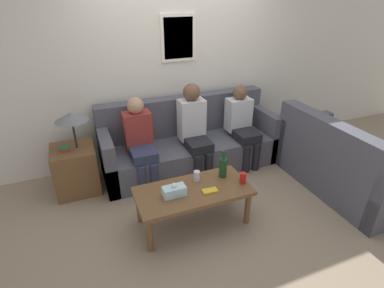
{
  "coord_description": "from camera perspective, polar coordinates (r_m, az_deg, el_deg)",
  "views": [
    {
      "loc": [
        -1.37,
        -3.0,
        2.26
      ],
      "look_at": [
        -0.21,
        -0.11,
        0.65
      ],
      "focal_mm": 28.0,
      "sensor_mm": 36.0,
      "label": 1
    }
  ],
  "objects": [
    {
      "name": "coffee_table",
      "position": [
        3.16,
        0.23,
        -9.5
      ],
      "size": [
        1.19,
        0.57,
        0.43
      ],
      "color": "brown",
      "rests_on": "ground_plane"
    },
    {
      "name": "wall_back",
      "position": [
        4.28,
        -2.7,
        14.28
      ],
      "size": [
        9.0,
        0.08,
        2.6
      ],
      "color": "silver",
      "rests_on": "ground_plane"
    },
    {
      "name": "book_stack",
      "position": [
        3.09,
        3.42,
        -8.88
      ],
      "size": [
        0.16,
        0.09,
        0.02
      ],
      "color": "gold",
      "rests_on": "coffee_table"
    },
    {
      "name": "couch_side",
      "position": [
        4.14,
        26.34,
        -3.74
      ],
      "size": [
        0.83,
        1.64,
        0.95
      ],
      "rotation": [
        0.0,
        0.0,
        1.57
      ],
      "color": "#4C4C56",
      "rests_on": "ground_plane"
    },
    {
      "name": "drinking_glass",
      "position": [
        3.23,
        0.9,
        -6.1
      ],
      "size": [
        0.07,
        0.07,
        0.11
      ],
      "color": "silver",
      "rests_on": "coffee_table"
    },
    {
      "name": "person_left",
      "position": [
        3.79,
        -9.86,
        0.85
      ],
      "size": [
        0.34,
        0.58,
        1.11
      ],
      "color": "#2D334C",
      "rests_on": "ground_plane"
    },
    {
      "name": "person_right",
      "position": [
        4.27,
        9.48,
        3.9
      ],
      "size": [
        0.34,
        0.59,
        1.11
      ],
      "color": "black",
      "rests_on": "ground_plane"
    },
    {
      "name": "side_table_with_lamp",
      "position": [
        3.94,
        -21.31,
        -3.76
      ],
      "size": [
        0.5,
        0.5,
        1.03
      ],
      "color": "brown",
      "rests_on": "ground_plane"
    },
    {
      "name": "person_middle",
      "position": [
        3.94,
        0.47,
        3.24
      ],
      "size": [
        0.34,
        0.58,
        1.21
      ],
      "color": "black",
      "rests_on": "ground_plane"
    },
    {
      "name": "soda_can",
      "position": [
        3.23,
        9.67,
        -6.41
      ],
      "size": [
        0.07,
        0.07,
        0.12
      ],
      "color": "red",
      "rests_on": "coffee_table"
    },
    {
      "name": "wine_bottle",
      "position": [
        3.28,
        5.93,
        -4.38
      ],
      "size": [
        0.08,
        0.08,
        0.31
      ],
      "color": "#19421E",
      "rests_on": "coffee_table"
    },
    {
      "name": "tissue_box",
      "position": [
        3.02,
        -3.42,
        -8.89
      ],
      "size": [
        0.23,
        0.12,
        0.15
      ],
      "color": "silver",
      "rests_on": "coffee_table"
    },
    {
      "name": "ground_plane",
      "position": [
        4.0,
        2.2,
        -7.2
      ],
      "size": [
        16.0,
        16.0,
        0.0
      ],
      "primitive_type": "plane",
      "color": "gray"
    },
    {
      "name": "couch_main",
      "position": [
        4.24,
        -0.5,
        0.03
      ],
      "size": [
        2.43,
        0.83,
        0.95
      ],
      "color": "#4C4C56",
      "rests_on": "ground_plane"
    }
  ]
}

